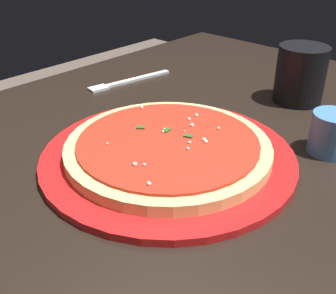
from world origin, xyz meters
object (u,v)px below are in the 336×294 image
Objects in this scene: pizza at (168,147)px; fork at (126,82)px; cup_tall_drink at (300,74)px; cup_small_sauce at (332,133)px; serving_plate at (168,156)px.

fork is (0.16, 0.27, -0.02)m from pizza.
pizza is at bearing 174.28° from cup_tall_drink.
cup_small_sauce is at bearing -138.90° from cup_tall_drink.
pizza reaches higher than fork.
pizza is 1.52× the size of fork.
cup_small_sauce is at bearing -41.94° from pizza.
pizza is 0.32m from cup_tall_drink.
pizza is 2.79× the size of cup_tall_drink.
serving_plate is 5.81× the size of cup_small_sauce.
cup_tall_drink is at bearing -5.72° from serving_plate.
cup_small_sauce is 0.42m from fork.
cup_tall_drink is 0.54× the size of fork.
pizza is 0.31m from fork.
serving_plate is 1.88× the size of fork.
cup_small_sauce is 0.32× the size of fork.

